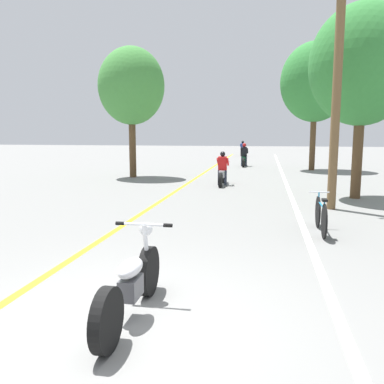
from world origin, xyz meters
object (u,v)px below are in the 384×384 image
roadside_tree_right_far (315,82)px  motorcycle_rider_mid (244,158)px  utility_pole (337,87)px  roadside_tree_right_near (363,65)px  motorcycle_foreground (132,284)px  bicycle_parked (321,215)px  motorcycle_rider_lead (222,172)px  motorcycle_rider_far (243,150)px  roadside_tree_left (131,86)px

roadside_tree_right_far → motorcycle_rider_mid: 6.15m
utility_pole → roadside_tree_right_near: utility_pole is taller
roadside_tree_right_near → motorcycle_foreground: roadside_tree_right_near is taller
motorcycle_rider_mid → bicycle_parked: bearing=-81.5°
roadside_tree_right_near → motorcycle_rider_lead: (-4.62, 2.57, -3.68)m
utility_pole → motorcycle_rider_far: bearing=98.8°
motorcycle_foreground → bicycle_parked: bearing=59.8°
utility_pole → roadside_tree_right_near: bearing=63.1°
roadside_tree_right_far → motorcycle_foreground: 20.54m
motorcycle_rider_far → bicycle_parked: bearing=-83.4°
motorcycle_rider_mid → roadside_tree_left: bearing=-124.1°
motorcycle_rider_lead → bicycle_parked: motorcycle_rider_lead is taller
bicycle_parked → motorcycle_rider_mid: bearing=98.5°
motorcycle_rider_lead → motorcycle_rider_far: bearing=91.0°
roadside_tree_left → motorcycle_rider_mid: (4.91, 7.25, -3.69)m
roadside_tree_right_far → motorcycle_foreground: size_ratio=3.39×
roadside_tree_right_near → motorcycle_rider_far: (-4.97, 23.20, -3.67)m
motorcycle_rider_far → bicycle_parked: size_ratio=1.17×
roadside_tree_right_near → motorcycle_rider_mid: roadside_tree_right_near is taller
roadside_tree_left → bicycle_parked: 12.85m
roadside_tree_right_far → motorcycle_rider_lead: roadside_tree_right_far is taller
utility_pole → motorcycle_rider_far: (-3.90, 25.30, -2.81)m
roadside_tree_right_far → bicycle_parked: roadside_tree_right_far is taller
roadside_tree_right_near → motorcycle_foreground: 11.19m
motorcycle_rider_far → roadside_tree_left: bearing=-102.8°
roadside_tree_right_near → motorcycle_rider_mid: (-4.24, 12.00, -3.65)m
roadside_tree_right_near → motorcycle_rider_far: size_ratio=3.02×
motorcycle_rider_mid → motorcycle_rider_far: size_ratio=1.02×
roadside_tree_right_far → motorcycle_rider_mid: bearing=153.6°
bicycle_parked → utility_pole: bearing=77.4°
bicycle_parked → motorcycle_rider_far: bearing=96.6°
motorcycle_rider_lead → utility_pole: bearing=-52.7°
roadside_tree_right_near → motorcycle_rider_mid: bearing=109.5°
roadside_tree_right_far → roadside_tree_left: (-8.83, -5.30, -0.63)m
utility_pole → roadside_tree_left: bearing=139.7°
roadside_tree_right_far → utility_pole: bearing=-93.5°
motorcycle_rider_mid → roadside_tree_right_near: bearing=-70.5°
bicycle_parked → roadside_tree_right_near: bearing=71.1°
utility_pole → motorcycle_rider_mid: (-3.18, 14.10, -2.78)m
motorcycle_foreground → motorcycle_rider_far: (-0.59, 32.77, 0.12)m
roadside_tree_right_far → motorcycle_rider_mid: roadside_tree_right_far is taller
utility_pole → roadside_tree_left: (-8.09, 6.86, 0.91)m
motorcycle_rider_mid → bicycle_parked: motorcycle_rider_mid is taller
roadside_tree_right_far → roadside_tree_left: 10.32m
motorcycle_foreground → roadside_tree_left: bearing=108.4°
motorcycle_rider_mid → motorcycle_rider_far: 11.22m
roadside_tree_right_far → roadside_tree_right_near: bearing=-88.2°
motorcycle_foreground → motorcycle_rider_lead: bearing=91.1°
roadside_tree_right_far → motorcycle_rider_far: bearing=109.5°
utility_pole → motorcycle_rider_lead: size_ratio=3.19×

